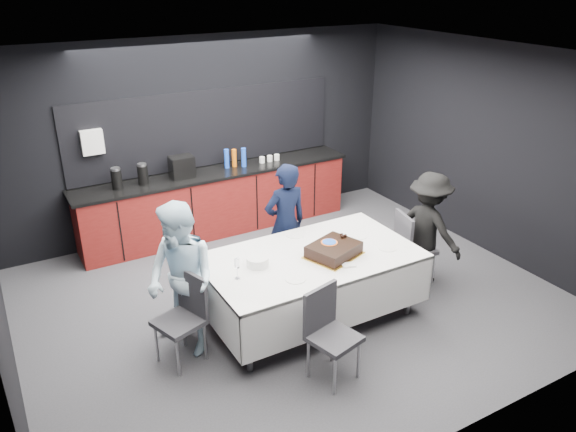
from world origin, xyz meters
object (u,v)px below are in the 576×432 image
object	(u,v)px
champagne_flute	(237,265)
person_center	(285,224)
plate_stack	(258,261)
party_table	(311,266)
person_left	(181,280)
chair_right	(410,243)
cake_assembly	(334,250)
person_right	(428,228)
chair_left	(185,312)
chair_near	(328,327)

from	to	relation	value
champagne_flute	person_center	distance (m)	1.41
plate_stack	party_table	bearing A→B (deg)	-7.51
party_table	person_left	world-z (taller)	person_left
plate_stack	person_center	xyz separation A→B (m)	(0.77, 0.77, -0.06)
person_left	chair_right	bearing A→B (deg)	70.25
cake_assembly	party_table	bearing A→B (deg)	148.25
person_right	chair_right	bearing A→B (deg)	62.09
person_right	plate_stack	bearing A→B (deg)	76.53
cake_assembly	chair_left	xyz separation A→B (m)	(-1.66, 0.13, -0.31)
champagne_flute	plate_stack	bearing A→B (deg)	24.51
chair_near	person_center	size ratio (longest dim) A/B	0.60
chair_left	chair_near	size ratio (longest dim) A/B	1.00
cake_assembly	person_center	distance (m)	0.99
plate_stack	person_left	distance (m)	0.81
party_table	person_center	world-z (taller)	person_center
chair_left	plate_stack	bearing A→B (deg)	5.10
chair_left	person_right	distance (m)	3.14
party_table	chair_right	size ratio (longest dim) A/B	2.51
chair_left	party_table	bearing A→B (deg)	-0.16
chair_near	person_right	world-z (taller)	person_right
plate_stack	champagne_flute	distance (m)	0.34
chair_near	person_center	xyz separation A→B (m)	(0.54, 1.77, 0.23)
party_table	person_center	bearing A→B (deg)	79.01
cake_assembly	chair_left	size ratio (longest dim) A/B	0.73
chair_near	party_table	bearing A→B (deg)	67.92
champagne_flute	chair_right	world-z (taller)	champagne_flute
plate_stack	chair_near	bearing A→B (deg)	-76.76
champagne_flute	party_table	bearing A→B (deg)	3.49
party_table	cake_assembly	world-z (taller)	cake_assembly
champagne_flute	person_center	size ratio (longest dim) A/B	0.15
person_right	chair_near	bearing A→B (deg)	102.52
chair_left	person_right	xyz separation A→B (m)	(3.13, -0.01, 0.18)
person_center	person_left	xyz separation A→B (m)	(-1.58, -0.71, 0.04)
person_center	party_table	bearing A→B (deg)	78.91
cake_assembly	plate_stack	distance (m)	0.84
plate_stack	champagne_flute	size ratio (longest dim) A/B	1.04
person_left	chair_left	bearing A→B (deg)	-33.64
chair_left	person_center	size ratio (longest dim) A/B	0.60
champagne_flute	person_right	distance (m)	2.59
person_left	party_table	bearing A→B (deg)	66.11
plate_stack	champagne_flute	world-z (taller)	champagne_flute
plate_stack	chair_right	distance (m)	2.10
champagne_flute	person_right	bearing A→B (deg)	1.09
party_table	plate_stack	world-z (taller)	plate_stack
chair_near	person_left	bearing A→B (deg)	134.49
party_table	person_right	distance (m)	1.68
chair_right	champagne_flute	bearing A→B (deg)	-177.33
party_table	chair_left	size ratio (longest dim) A/B	2.51
plate_stack	chair_near	xyz separation A→B (m)	(0.23, -0.99, -0.30)
champagne_flute	chair_left	size ratio (longest dim) A/B	0.24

